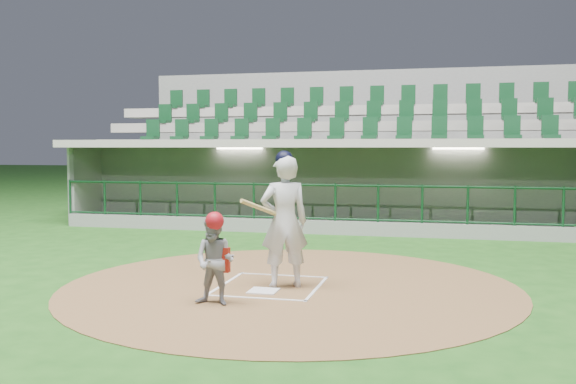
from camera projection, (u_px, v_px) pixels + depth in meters
The scene contains 8 objects.
ground at pixel (275, 283), 10.42m from camera, with size 120.00×120.00×0.00m, color #1B4B15.
dirt_circle at pixel (290, 286), 10.16m from camera, with size 7.20×7.20×0.01m, color brown.
home_plate at pixel (263, 291), 9.74m from camera, with size 0.43×0.43×0.02m, color white.
batter_box_chalk at pixel (270, 286), 10.13m from camera, with size 1.55×1.80×0.01m.
dugout_structure at pixel (348, 191), 17.90m from camera, with size 16.40×3.70×3.00m.
seating_deck at pixel (360, 171), 20.90m from camera, with size 17.00×6.72×5.15m.
batter at pixel (284, 220), 10.01m from camera, with size 0.98×1.02×2.14m.
catcher at pixel (215, 259), 8.90m from camera, with size 0.62×0.50×1.30m.
Camera 1 is at (2.63, -9.95, 2.20)m, focal length 40.00 mm.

